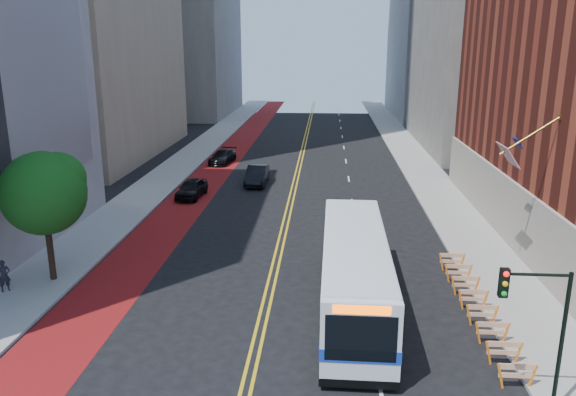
% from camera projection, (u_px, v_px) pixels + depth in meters
% --- Properties ---
extents(ground, '(160.00, 160.00, 0.00)m').
position_uv_depth(ground, '(255.00, 350.00, 22.63)').
color(ground, black).
rests_on(ground, ground).
extents(sidewalk_left, '(4.00, 140.00, 0.15)m').
position_uv_depth(sidewalk_left, '(168.00, 175.00, 52.26)').
color(sidewalk_left, gray).
rests_on(sidewalk_left, ground).
extents(sidewalk_right, '(4.00, 140.00, 0.15)m').
position_uv_depth(sidewalk_right, '(429.00, 179.00, 50.66)').
color(sidewalk_right, gray).
rests_on(sidewalk_right, ground).
extents(bus_lane_paint, '(3.60, 140.00, 0.01)m').
position_uv_depth(bus_lane_paint, '(209.00, 177.00, 52.02)').
color(bus_lane_paint, maroon).
rests_on(bus_lane_paint, ground).
extents(center_line_inner, '(0.14, 140.00, 0.01)m').
position_uv_depth(center_line_inner, '(294.00, 178.00, 51.49)').
color(center_line_inner, gold).
rests_on(center_line_inner, ground).
extents(center_line_outer, '(0.14, 140.00, 0.01)m').
position_uv_depth(center_line_outer, '(298.00, 178.00, 51.47)').
color(center_line_outer, gold).
rests_on(center_line_outer, ground).
extents(lane_dashes, '(0.14, 98.20, 0.01)m').
position_uv_depth(lane_dashes, '(346.00, 161.00, 58.85)').
color(lane_dashes, silver).
rests_on(lane_dashes, ground).
extents(construction_barriers, '(1.42, 10.91, 1.00)m').
position_uv_depth(construction_barriers, '(478.00, 304.00, 25.11)').
color(construction_barriers, orange).
rests_on(construction_barriers, ground).
extents(street_tree, '(4.20, 4.20, 6.70)m').
position_uv_depth(street_tree, '(45.00, 190.00, 27.88)').
color(street_tree, black).
rests_on(street_tree, sidewalk_left).
extents(traffic_signal, '(2.21, 0.34, 5.07)m').
position_uv_depth(traffic_signal, '(537.00, 314.00, 17.64)').
color(traffic_signal, black).
rests_on(traffic_signal, sidewalk_right).
extents(transit_bus, '(3.02, 13.08, 3.59)m').
position_uv_depth(transit_bus, '(354.00, 271.00, 25.68)').
color(transit_bus, silver).
rests_on(transit_bus, ground).
extents(car_a, '(2.13, 4.48, 1.48)m').
position_uv_depth(car_a, '(192.00, 188.00, 44.89)').
color(car_a, black).
rests_on(car_a, ground).
extents(car_b, '(1.75, 4.89, 1.60)m').
position_uv_depth(car_b, '(257.00, 175.00, 49.03)').
color(car_b, black).
rests_on(car_b, ground).
extents(car_c, '(2.55, 4.88, 1.35)m').
position_uv_depth(car_c, '(223.00, 157.00, 57.70)').
color(car_c, black).
rests_on(car_c, ground).
extents(pedestrian, '(0.69, 0.67, 1.60)m').
position_uv_depth(pedestrian, '(4.00, 276.00, 27.45)').
color(pedestrian, black).
rests_on(pedestrian, sidewalk_left).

